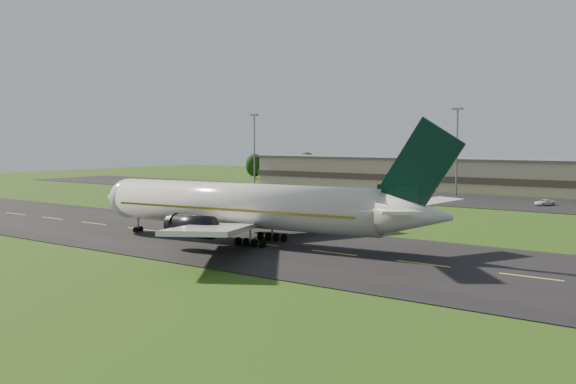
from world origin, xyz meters
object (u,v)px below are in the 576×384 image
Objects in this scene: light_mast_west at (254,141)px; terminal at (486,176)px; service_vehicle_b at (373,193)px; service_vehicle_c at (544,202)px; airliner at (247,206)px; service_vehicle_a at (294,189)px; light_mast_centre at (457,141)px.

terminal is at bearing 14.76° from light_mast_west.
service_vehicle_b reaches higher than service_vehicle_c.
service_vehicle_b is 38.03m from service_vehicle_c.
airliner is 79.18m from service_vehicle_a.
light_mast_west is 28.56m from service_vehicle_a.
light_mast_centre is 22.55m from service_vehicle_b.
light_mast_west reaches higher than airliner.
airliner is at bearing -163.70° from service_vehicle_b.
service_vehicle_c is at bearing -24.25° from light_mast_centre.
service_vehicle_a is at bearing -146.47° from service_vehicle_c.
light_mast_centre is 4.96× the size of service_vehicle_a.
service_vehicle_a is at bearing -143.53° from terminal.
terminal is 33.59m from service_vehicle_c.
terminal is at bearing 159.73° from service_vehicle_c.
light_mast_west reaches higher than service_vehicle_a.
terminal is 18.45m from light_mast_centre.
terminal is at bearing 85.05° from light_mast_centre.
service_vehicle_c is at bearing 68.64° from airliner.
service_vehicle_b is at bearing -145.84° from light_mast_centre.
service_vehicle_a is (22.83, -12.33, -11.94)m from light_mast_west.
service_vehicle_a is 21.40m from service_vehicle_b.
terminal is at bearing 38.07° from service_vehicle_a.
airliner is 12.17× the size of service_vehicle_c.
light_mast_centre is (60.00, 0.00, 0.00)m from light_mast_west.
service_vehicle_b is at bearing -13.67° from light_mast_west.
terminal is at bearing 84.79° from airliner.
light_mast_west is at bearing 153.23° from service_vehicle_a.
airliner is 96.12m from terminal.
service_vehicle_a reaches higher than service_vehicle_c.
airliner is at bearing -51.34° from light_mast_west.
light_mast_centre is at bearing 0.00° from light_mast_west.
service_vehicle_a is at bearing 114.59° from airliner.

